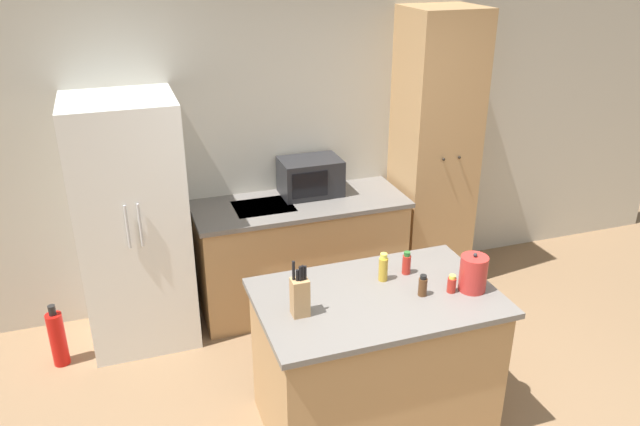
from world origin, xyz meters
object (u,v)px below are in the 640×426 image
Objects in this scene: microwave at (310,177)px; spice_bottle_tall_dark at (406,263)px; pantry_cabinet at (434,153)px; kettle at (473,273)px; spice_bottle_amber_oil at (383,268)px; spice_bottle_green_herb at (452,284)px; knife_block at (300,296)px; fire_extinguisher at (58,338)px; spice_bottle_short_red at (423,286)px; refrigerator at (133,224)px.

microwave is 1.41m from spice_bottle_tall_dark.
pantry_cabinet is 1.73m from kettle.
spice_bottle_green_herb is at bearing -38.42° from spice_bottle_amber_oil.
kettle reaches higher than spice_bottle_green_herb.
fire_extinguisher is at bearing 137.16° from knife_block.
microwave is 1.67m from spice_bottle_short_red.
spice_bottle_tall_dark is at bearing 16.64° from knife_block.
knife_block is 3.00× the size of spice_bottle_green_herb.
microwave reaches higher than kettle.
knife_block is (-1.62, -1.54, -0.12)m from pantry_cabinet.
spice_bottle_amber_oil is at bearing -170.30° from spice_bottle_tall_dark.
kettle is (1.77, -1.54, 0.11)m from refrigerator.
spice_bottle_short_red is 0.30m from kettle.
fire_extinguisher is (-2.99, -0.27, -0.93)m from pantry_cabinet.
spice_bottle_amber_oil is at bearing 121.84° from spice_bottle_short_red.
refrigerator is at bearing 139.06° from kettle.
refrigerator is 1.66m from knife_block.
knife_block is 1.84× the size of spice_bottle_amber_oil.
spice_bottle_short_red is at bearing 172.93° from spice_bottle_green_herb.
knife_block is 2.03m from fire_extinguisher.
microwave reaches higher than spice_bottle_tall_dark.
microwave is at bearing 95.76° from spice_bottle_tall_dark.
spice_bottle_short_red is (0.12, -1.66, -0.07)m from microwave.
pantry_cabinet is 15.90× the size of spice_bottle_tall_dark.
fire_extinguisher is at bearing 147.85° from spice_bottle_short_red.
spice_bottle_short_red is (-0.02, -0.25, -0.01)m from spice_bottle_tall_dark.
kettle is (0.30, -0.04, 0.05)m from spice_bottle_short_red.
kettle is at bearing -47.01° from spice_bottle_tall_dark.
pantry_cabinet is at bearing 52.17° from spice_bottle_amber_oil.
spice_bottle_tall_dark is 0.30× the size of fire_extinguisher.
spice_bottle_amber_oil is (-0.02, -1.43, -0.05)m from microwave.
spice_bottle_amber_oil reaches higher than spice_bottle_green_herb.
spice_bottle_amber_oil is 0.74× the size of kettle.
refrigerator is 7.67× the size of kettle.
spice_bottle_tall_dark is (0.73, 0.22, -0.05)m from knife_block.
spice_bottle_short_red reaches higher than fire_extinguisher.
pantry_cabinet is at bearing 1.82° from refrigerator.
fire_extinguisher is (-0.60, -0.20, -0.69)m from refrigerator.
microwave is at bearing 99.76° from spice_bottle_green_herb.
kettle is (0.27, -0.29, 0.04)m from spice_bottle_tall_dark.
spice_bottle_amber_oil is 0.37× the size of fire_extinguisher.
kettle is at bearing -110.81° from pantry_cabinet.
spice_bottle_green_herb is at bearing -42.71° from refrigerator.
microwave is (1.36, 0.16, 0.13)m from refrigerator.
pantry_cabinet is 1.72m from spice_bottle_amber_oil.
spice_bottle_green_herb is at bearing -30.54° from fire_extinguisher.
pantry_cabinet is at bearing 69.19° from kettle.
pantry_cabinet is 2.24m from knife_block.
spice_bottle_tall_dark is at bearing 118.15° from spice_bottle_green_herb.
fire_extinguisher is (-1.37, 1.27, -0.81)m from knife_block.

